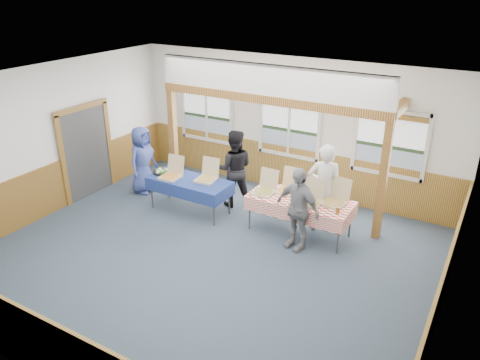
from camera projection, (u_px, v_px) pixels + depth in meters
name	position (u px, v px, depth m)	size (l,w,h in m)	color
floor	(208.00, 257.00, 8.72)	(8.00, 8.00, 0.00)	#2B3647
ceiling	(203.00, 86.00, 7.44)	(8.00, 8.00, 0.00)	white
wall_back	(290.00, 126.00, 10.85)	(8.00, 8.00, 0.00)	silver
wall_front	(33.00, 283.00, 5.31)	(8.00, 8.00, 0.00)	silver
wall_left	(49.00, 140.00, 9.92)	(8.00, 8.00, 0.00)	silver
wall_right	(454.00, 238.00, 6.23)	(8.00, 8.00, 0.00)	silver
wainscot_back	(288.00, 169.00, 11.25)	(7.98, 0.05, 1.10)	brown
wainscot_front	(50.00, 353.00, 5.75)	(7.98, 0.05, 1.10)	brown
wainscot_left	(58.00, 186.00, 10.33)	(0.05, 6.98, 1.10)	brown
wainscot_right	(439.00, 301.00, 6.67)	(0.05, 6.98, 1.10)	brown
cased_opening	(86.00, 152.00, 10.84)	(0.06, 1.30, 2.10)	#363636
window_left	(207.00, 110.00, 11.84)	(1.56, 0.10, 1.46)	silver
window_mid	(289.00, 124.00, 10.78)	(1.56, 0.10, 1.46)	silver
window_right	(390.00, 140.00, 9.72)	(1.56, 0.10, 1.46)	silver
post_left	(173.00, 140.00, 11.21)	(0.15, 0.15, 2.40)	#5E2A14
post_right	(383.00, 182.00, 8.91)	(0.15, 0.15, 2.40)	#5E2A14
cross_beam	(267.00, 99.00, 9.54)	(5.15, 0.18, 0.18)	#5E2A14
table_left	(189.00, 182.00, 10.15)	(1.98, 1.30, 0.76)	#363636
table_right	(300.00, 201.00, 9.25)	(2.24, 1.56, 0.76)	#363636
pizza_box_a	(171.00, 175.00, 10.20)	(0.44, 0.53, 0.45)	tan
pizza_box_b	(207.00, 177.00, 10.07)	(0.45, 0.53, 0.44)	tan
pizza_box_c	(264.00, 190.00, 9.48)	(0.42, 0.51, 0.45)	tan
pizza_box_d	(288.00, 189.00, 9.52)	(0.42, 0.51, 0.45)	tan
pizza_box_e	(310.00, 200.00, 9.03)	(0.44, 0.53, 0.44)	tan
pizza_box_f	(335.00, 201.00, 9.02)	(0.50, 0.58, 0.47)	tan
veggie_tray	(162.00, 172.00, 10.46)	(0.40, 0.40, 0.09)	black
drink_glass	(337.00, 211.00, 8.61)	(0.07, 0.07, 0.15)	#8D5317
woman_white	(324.00, 188.00, 9.30)	(0.68, 0.44, 1.86)	silver
woman_black	(234.00, 168.00, 10.37)	(0.86, 0.67, 1.77)	black
man_blue	(142.00, 160.00, 11.06)	(0.79, 0.52, 1.63)	#3B4994
person_grey	(297.00, 209.00, 8.72)	(0.96, 0.40, 1.64)	gray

